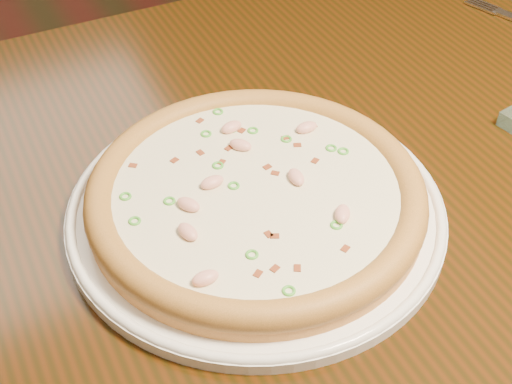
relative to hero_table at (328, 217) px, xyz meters
name	(u,v)px	position (x,y,z in m)	size (l,w,h in m)	color
hero_table	(328,217)	(0.00, 0.00, 0.00)	(1.20, 0.80, 0.75)	black
plate	(256,208)	(-0.12, -0.05, 0.11)	(0.37, 0.37, 0.02)	white
pizza	(256,194)	(-0.12, -0.05, 0.13)	(0.33, 0.33, 0.03)	gold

